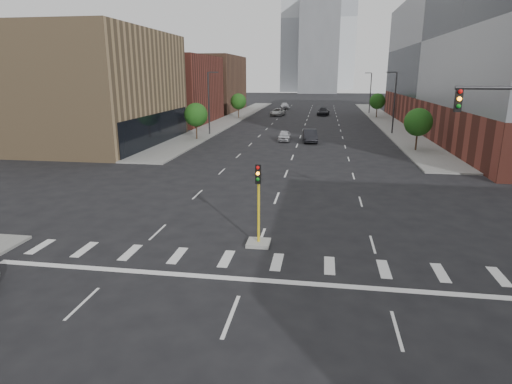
% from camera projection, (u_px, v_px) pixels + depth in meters
% --- Properties ---
extents(ground, '(400.00, 400.00, 0.00)m').
position_uv_depth(ground, '(218.00, 349.00, 14.10)').
color(ground, black).
rests_on(ground, ground).
extents(sidewalk_left_far, '(5.00, 92.00, 0.15)m').
position_uv_depth(sidewalk_left_far, '(233.00, 118.00, 86.78)').
color(sidewalk_left_far, gray).
rests_on(sidewalk_left_far, ground).
extents(sidewalk_right_far, '(5.00, 92.00, 0.15)m').
position_uv_depth(sidewalk_right_far, '(385.00, 121.00, 82.35)').
color(sidewalk_right_far, gray).
rests_on(sidewalk_right_far, ground).
extents(building_left_mid, '(20.00, 24.00, 14.00)m').
position_uv_depth(building_left_mid, '(81.00, 88.00, 54.40)').
color(building_left_mid, '#917552').
rests_on(building_left_mid, ground).
extents(building_left_far_a, '(20.00, 22.00, 12.00)m').
position_uv_depth(building_left_far_a, '(158.00, 89.00, 79.43)').
color(building_left_far_a, brown).
rests_on(building_left_far_a, ground).
extents(building_left_far_b, '(20.00, 24.00, 13.00)m').
position_uv_depth(building_left_far_b, '(197.00, 84.00, 104.06)').
color(building_left_far_b, brown).
rests_on(building_left_far_b, ground).
extents(building_right_main, '(24.00, 70.00, 22.00)m').
position_uv_depth(building_right_main, '(503.00, 58.00, 63.97)').
color(building_right_main, brown).
rests_on(building_right_main, ground).
extents(tower_left, '(22.00, 22.00, 70.00)m').
position_uv_depth(tower_left, '(305.00, 20.00, 215.51)').
color(tower_left, '#B2B7BC').
rests_on(tower_left, ground).
extents(tower_right, '(20.00, 20.00, 80.00)m').
position_uv_depth(tower_right, '(339.00, 19.00, 249.62)').
color(tower_right, '#B2B7BC').
rests_on(tower_right, ground).
extents(tower_mid, '(18.00, 18.00, 44.00)m').
position_uv_depth(tower_mid, '(319.00, 45.00, 198.74)').
color(tower_mid, slate).
rests_on(tower_mid, ground).
extents(median_traffic_signal, '(1.20, 1.20, 4.40)m').
position_uv_depth(median_traffic_signal, '(258.00, 228.00, 22.39)').
color(median_traffic_signal, '#999993').
rests_on(median_traffic_signal, ground).
extents(streetlight_right_a, '(1.60, 0.22, 9.07)m').
position_uv_depth(streetlight_right_a, '(394.00, 100.00, 63.18)').
color(streetlight_right_a, '#2D2D30').
rests_on(streetlight_right_a, ground).
extents(streetlight_right_b, '(1.60, 0.22, 9.07)m').
position_uv_depth(streetlight_right_b, '(370.00, 91.00, 96.51)').
color(streetlight_right_b, '#2D2D30').
rests_on(streetlight_right_b, ground).
extents(streetlight_left, '(1.60, 0.22, 9.07)m').
position_uv_depth(streetlight_left, '(209.00, 101.00, 62.37)').
color(streetlight_left, '#2D2D30').
rests_on(streetlight_left, ground).
extents(tree_left_near, '(3.20, 3.20, 4.85)m').
position_uv_depth(tree_left_near, '(196.00, 115.00, 58.13)').
color(tree_left_near, '#382619').
rests_on(tree_left_near, ground).
extents(tree_left_far, '(3.20, 3.20, 4.85)m').
position_uv_depth(tree_left_far, '(238.00, 101.00, 86.70)').
color(tree_left_far, '#382619').
rests_on(tree_left_far, ground).
extents(tree_right_near, '(3.20, 3.20, 4.85)m').
position_uv_depth(tree_right_near, '(418.00, 122.00, 49.23)').
color(tree_right_near, '#382619').
rests_on(tree_right_near, ground).
extents(tree_right_far, '(3.20, 3.20, 4.85)m').
position_uv_depth(tree_right_far, '(377.00, 101.00, 87.33)').
color(tree_right_far, '#382619').
rests_on(tree_right_far, ground).
extents(car_near_left, '(1.72, 4.10, 1.39)m').
position_uv_depth(car_near_left, '(284.00, 136.00, 57.90)').
color(car_near_left, silver).
rests_on(car_near_left, ground).
extents(car_mid_right, '(2.26, 5.16, 1.65)m').
position_uv_depth(car_mid_right, '(310.00, 136.00, 56.83)').
color(car_mid_right, black).
rests_on(car_mid_right, ground).
extents(car_far_left, '(3.14, 5.75, 1.53)m').
position_uv_depth(car_far_left, '(278.00, 112.00, 92.90)').
color(car_far_left, '#BBBBBB').
rests_on(car_far_left, ground).
extents(car_deep_right, '(2.93, 5.81, 1.62)m').
position_uv_depth(car_deep_right, '(323.00, 112.00, 93.48)').
color(car_deep_right, black).
rests_on(car_deep_right, ground).
extents(car_distant, '(2.81, 5.29, 1.71)m').
position_uv_depth(car_distant, '(285.00, 106.00, 110.41)').
color(car_distant, silver).
rests_on(car_distant, ground).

